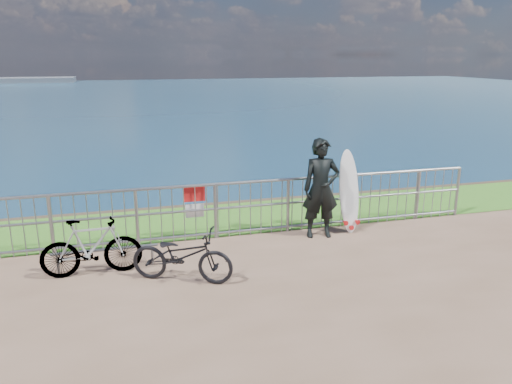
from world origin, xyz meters
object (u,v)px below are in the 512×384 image
object	(u,v)px
bicycle_far	(91,247)
bicycle_near	(182,255)
surfer	(321,189)
surfboard	(349,194)

from	to	relation	value
bicycle_far	bicycle_near	bearing A→B (deg)	-114.70
surfer	surfboard	size ratio (longest dim) A/B	1.17
surfboard	bicycle_near	distance (m)	3.88
bicycle_near	bicycle_far	bearing A→B (deg)	91.69
surfer	bicycle_far	world-z (taller)	surfer
bicycle_near	bicycle_far	size ratio (longest dim) A/B	1.03
surfboard	bicycle_far	world-z (taller)	surfboard
surfer	bicycle_near	distance (m)	3.24
bicycle_near	bicycle_far	xyz separation A→B (m)	(-1.39, 0.63, 0.05)
surfer	bicycle_near	size ratio (longest dim) A/B	1.19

